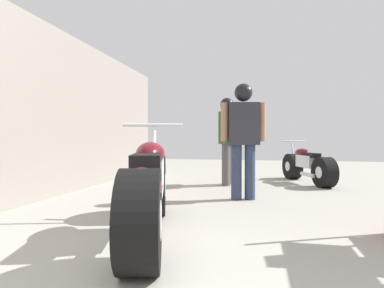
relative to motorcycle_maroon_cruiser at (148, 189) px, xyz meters
name	(u,v)px	position (x,y,z in m)	size (l,w,h in m)	color
ground_plane	(232,205)	(0.62, 1.57, -0.44)	(18.25, 18.25, 0.00)	#9E998E
garage_partition_left	(51,112)	(-2.13, 1.57, 0.87)	(0.08, 8.37, 2.62)	gray
motorcycle_maroon_cruiser	(148,189)	(0.00, 0.00, 0.00)	(0.96, 2.27, 1.07)	black
motorcycle_black_naked	(308,166)	(1.94, 4.02, -0.09)	(0.89, 1.79, 0.86)	black
mechanic_in_blue	(243,130)	(0.75, 2.00, 0.58)	(0.67, 0.34, 1.70)	#2D3851
mechanic_with_helmet	(227,133)	(0.37, 3.41, 0.57)	(0.28, 0.66, 1.68)	#4C4C4C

